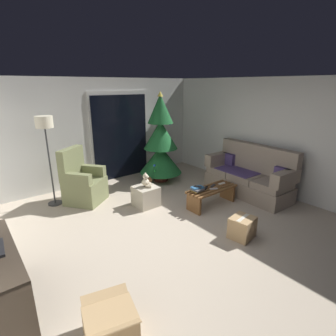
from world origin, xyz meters
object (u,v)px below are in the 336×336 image
at_px(coffee_table, 212,194).
at_px(floor_lamp, 45,131).
at_px(ottoman, 146,196).
at_px(cardboard_box_open_near_shelf, 111,325).
at_px(remote_white, 222,183).
at_px(christmas_tree, 161,143).
at_px(book_stack, 197,189).
at_px(teddy_bear_cream, 146,181).
at_px(cardboard_box_taped_mid_floor, 242,227).
at_px(remote_silver, 214,189).
at_px(teddy_bear_chestnut_by_tree, 150,184).
at_px(remote_graphite, 213,186).
at_px(armchair, 83,183).
at_px(couch, 249,176).
at_px(cell_phone, 198,187).
at_px(remote_black, 206,188).

relative_size(coffee_table, floor_lamp, 0.62).
relative_size(ottoman, cardboard_box_open_near_shelf, 0.70).
bearing_deg(remote_white, christmas_tree, -165.14).
relative_size(book_stack, teddy_bear_cream, 0.90).
xyz_separation_m(teddy_bear_cream, cardboard_box_open_near_shelf, (-1.93, -2.25, -0.36)).
relative_size(coffee_table, remote_white, 7.05).
distance_m(remote_white, cardboard_box_taped_mid_floor, 1.42).
distance_m(coffee_table, remote_silver, 0.15).
bearing_deg(teddy_bear_chestnut_by_tree, remote_graphite, -68.76).
relative_size(armchair, teddy_bear_chestnut_by_tree, 3.96).
bearing_deg(remote_white, cardboard_box_taped_mid_floor, -28.68).
bearing_deg(floor_lamp, cardboard_box_taped_mid_floor, -58.10).
height_order(ottoman, teddy_bear_cream, teddy_bear_cream).
xyz_separation_m(coffee_table, teddy_bear_cream, (-1.03, 0.81, 0.27)).
bearing_deg(couch, christmas_tree, 118.77).
relative_size(book_stack, christmas_tree, 0.12).
relative_size(couch, cardboard_box_taped_mid_floor, 4.67).
bearing_deg(christmas_tree, cell_phone, -103.67).
xyz_separation_m(armchair, teddy_bear_chestnut_by_tree, (1.46, -0.29, -0.28)).
xyz_separation_m(coffee_table, teddy_bear_chestnut_by_tree, (-0.47, 1.50, -0.13)).
relative_size(remote_silver, teddy_bear_chestnut_by_tree, 0.55).
bearing_deg(ottoman, book_stack, -47.43).
distance_m(book_stack, cardboard_box_open_near_shelf, 3.03).
distance_m(remote_white, armchair, 2.87).
distance_m(remote_silver, book_stack, 0.35).
xyz_separation_m(book_stack, cardboard_box_open_near_shelf, (-2.61, -1.50, -0.26)).
xyz_separation_m(remote_black, cardboard_box_taped_mid_floor, (-0.39, -1.17, -0.21)).
distance_m(coffee_table, remote_black, 0.18).
height_order(remote_white, teddy_bear_chestnut_by_tree, remote_white).
distance_m(remote_silver, remote_black, 0.15).
height_order(armchair, floor_lamp, floor_lamp).
height_order(remote_white, armchair, armchair).
xyz_separation_m(cell_phone, floor_lamp, (-2.12, 1.98, 1.04)).
relative_size(remote_black, teddy_bear_cream, 0.55).
xyz_separation_m(coffee_table, remote_silver, (-0.02, -0.07, 0.13)).
bearing_deg(cardboard_box_taped_mid_floor, remote_graphite, 63.54).
height_order(armchair, cardboard_box_taped_mid_floor, armchair).
relative_size(coffee_table, book_stack, 4.28).
bearing_deg(remote_white, remote_graphite, -89.90).
height_order(christmas_tree, floor_lamp, christmas_tree).
xyz_separation_m(ottoman, cardboard_box_open_near_shelf, (-1.92, -2.26, -0.04)).
xyz_separation_m(remote_graphite, teddy_bear_chestnut_by_tree, (-0.56, 1.45, -0.27)).
xyz_separation_m(cell_phone, ottoman, (-0.70, 0.75, -0.27)).
xyz_separation_m(ottoman, teddy_bear_cream, (0.01, -0.01, 0.32)).
xyz_separation_m(floor_lamp, teddy_bear_chestnut_by_tree, (1.98, -0.54, -1.38)).
bearing_deg(remote_black, armchair, -164.28).
xyz_separation_m(remote_silver, cardboard_box_taped_mid_floor, (-0.47, -1.04, -0.21)).
bearing_deg(cell_phone, remote_white, -23.60).
xyz_separation_m(remote_graphite, book_stack, (-0.43, 0.01, 0.03)).
height_order(couch, floor_lamp, floor_lamp).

